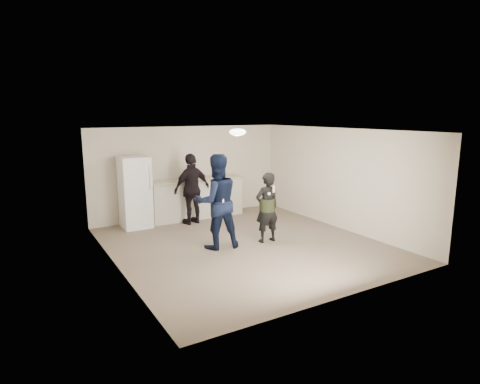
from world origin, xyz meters
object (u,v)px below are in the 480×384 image
woman (267,207)px  spectator (192,189)px  man (217,202)px  counter (197,199)px  fridge (135,192)px  shaker (187,177)px

woman → spectator: size_ratio=0.86×
woman → spectator: (-0.82, 2.25, 0.13)m
man → woman: man is taller
counter → woman: (0.47, -2.73, 0.26)m
fridge → man: size_ratio=0.89×
woman → man: bearing=-9.2°
shaker → fridge: bearing=178.9°
fridge → woman: 3.45m
fridge → shaker: size_ratio=10.59×
woman → shaker: bearing=-72.2°
woman → spectator: spectator is taller
counter → woman: 2.79m
fridge → counter: bearing=2.3°
woman → fridge: bearing=-49.3°
counter → fridge: size_ratio=1.44×
shaker → man: 2.46m
fridge → woman: fridge is taller
fridge → shaker: 1.44m
fridge → spectator: 1.44m
counter → man: (-0.68, -2.52, 0.49)m
counter → spectator: size_ratio=1.41×
counter → shaker: size_ratio=15.29×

